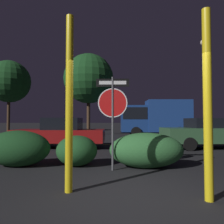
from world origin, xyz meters
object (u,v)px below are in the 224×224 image
object	(u,v)px
hedge_bush_1	(18,148)
delivery_truck	(154,117)
street_lamp	(204,69)
yellow_pole_right	(208,103)
hedge_bush_3	(146,150)
tree_2	(89,79)
passing_car_3	(211,133)
tree_0	(9,82)
passing_car_2	(61,133)
yellow_pole_left	(69,102)
stop_sign	(113,104)
hedge_bush_2	(77,151)

from	to	relation	value
hedge_bush_1	delivery_truck	bearing A→B (deg)	63.91
delivery_truck	street_lamp	world-z (taller)	street_lamp
yellow_pole_right	hedge_bush_3	size ratio (longest dim) A/B	1.55
street_lamp	tree_2	distance (m)	10.29
hedge_bush_1	street_lamp	bearing A→B (deg)	49.77
passing_car_3	street_lamp	xyz separation A→B (m)	(2.85, 7.84, 5.03)
tree_0	hedge_bush_1	bearing A→B (deg)	-62.42
tree_0	delivery_truck	bearing A→B (deg)	-17.25
hedge_bush_1	passing_car_2	xyz separation A→B (m)	(0.12, 4.39, 0.20)
passing_car_2	tree_2	xyz separation A→B (m)	(0.11, 9.60, 4.57)
passing_car_3	yellow_pole_left	bearing A→B (deg)	-44.21
yellow_pole_left	hedge_bush_1	size ratio (longest dim) A/B	1.75
hedge_bush_3	delivery_truck	xyz separation A→B (m)	(2.39, 12.68, 1.18)
stop_sign	yellow_pole_right	size ratio (longest dim) A/B	0.78
stop_sign	yellow_pole_right	world-z (taller)	yellow_pole_right
yellow_pole_left	hedge_bush_3	world-z (taller)	yellow_pole_left
hedge_bush_3	passing_car_3	distance (m)	5.87
passing_car_3	street_lamp	size ratio (longest dim) A/B	0.59
hedge_bush_2	delivery_truck	bearing A→B (deg)	70.44
stop_sign	tree_0	bearing A→B (deg)	123.79
yellow_pole_left	yellow_pole_right	world-z (taller)	yellow_pole_left
yellow_pole_left	street_lamp	size ratio (longest dim) A/B	0.41
passing_car_2	yellow_pole_left	bearing A→B (deg)	-163.98
tree_0	tree_2	xyz separation A→B (m)	(9.27, -3.30, -0.36)
hedge_bush_1	hedge_bush_3	xyz separation A→B (m)	(3.77, -0.10, -0.03)
stop_sign	yellow_pole_right	distance (m)	2.78
hedge_bush_1	tree_0	bearing A→B (deg)	117.58
stop_sign	delivery_truck	size ratio (longest dim) A/B	0.43
passing_car_3	delivery_truck	size ratio (longest dim) A/B	0.82
yellow_pole_right	tree_2	bearing A→B (deg)	104.30
yellow_pole_left	street_lamp	xyz separation A→B (m)	(8.34, 14.52, 4.07)
tree_0	hedge_bush_2	bearing A→B (deg)	-57.92
stop_sign	yellow_pole_left	bearing A→B (deg)	-113.38
hedge_bush_2	passing_car_3	bearing A→B (deg)	36.59
yellow_pole_left	passing_car_2	bearing A→B (deg)	105.94
street_lamp	tree_2	size ratio (longest dim) A/B	1.09
street_lamp	hedge_bush_1	bearing A→B (deg)	-130.23
stop_sign	tree_0	world-z (taller)	tree_0
hedge_bush_1	hedge_bush_2	size ratio (longest dim) A/B	1.58
delivery_truck	street_lamp	distance (m)	5.87
tree_0	yellow_pole_right	bearing A→B (deg)	-55.89
hedge_bush_3	hedge_bush_1	bearing A→B (deg)	178.46
tree_2	hedge_bush_2	bearing A→B (deg)	-83.85
stop_sign	delivery_truck	xyz separation A→B (m)	(3.34, 13.02, -0.12)
stop_sign	delivery_truck	bearing A→B (deg)	75.64
stop_sign	passing_car_3	world-z (taller)	stop_sign
yellow_pole_left	delivery_truck	size ratio (longest dim) A/B	0.57
passing_car_2	stop_sign	bearing A→B (deg)	-150.82
hedge_bush_3	tree_0	distance (m)	22.22
yellow_pole_left	street_lamp	world-z (taller)	street_lamp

